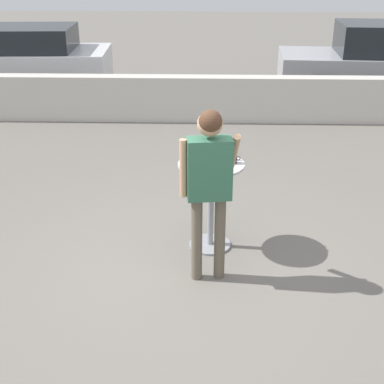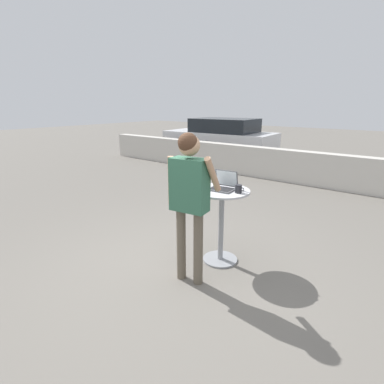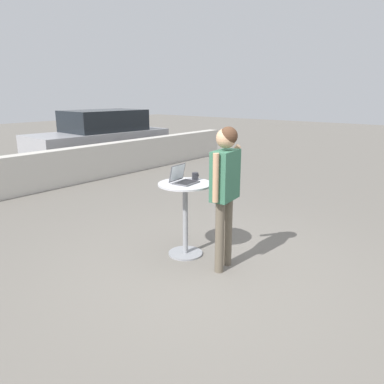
{
  "view_description": "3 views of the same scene",
  "coord_description": "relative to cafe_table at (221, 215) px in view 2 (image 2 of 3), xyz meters",
  "views": [
    {
      "loc": [
        0.21,
        -4.66,
        3.09
      ],
      "look_at": [
        0.07,
        0.21,
        0.85
      ],
      "focal_mm": 50.0,
      "sensor_mm": 36.0,
      "label": 1
    },
    {
      "loc": [
        2.23,
        -2.5,
        2.07
      ],
      "look_at": [
        0.11,
        0.19,
        1.05
      ],
      "focal_mm": 28.0,
      "sensor_mm": 36.0,
      "label": 2
    },
    {
      "loc": [
        -3.4,
        -2.43,
        2.15
      ],
      "look_at": [
        0.24,
        0.49,
        0.91
      ],
      "focal_mm": 35.0,
      "sensor_mm": 36.0,
      "label": 3
    }
  ],
  "objects": [
    {
      "name": "ground_plane",
      "position": [
        -0.26,
        -0.62,
        -0.66
      ],
      "size": [
        50.0,
        50.0,
        0.0
      ],
      "primitive_type": "plane",
      "color": "slate"
    },
    {
      "name": "pavement_kerb",
      "position": [
        -0.26,
        4.82,
        -0.23
      ],
      "size": [
        15.32,
        0.35,
        0.86
      ],
      "color": "beige",
      "rests_on": "ground_plane"
    },
    {
      "name": "cafe_table",
      "position": [
        0.0,
        0.0,
        0.0
      ],
      "size": [
        0.71,
        0.71,
        1.0
      ],
      "color": "gray",
      "rests_on": "ground_plane"
    },
    {
      "name": "laptop",
      "position": [
        -0.0,
        0.03,
        0.4
      ],
      "size": [
        0.33,
        0.32,
        0.24
      ],
      "color": "#515156",
      "rests_on": "cafe_table"
    },
    {
      "name": "coffee_mug",
      "position": [
        0.23,
        0.01,
        0.4
      ],
      "size": [
        0.12,
        0.09,
        0.1
      ],
      "color": "#232328",
      "rests_on": "cafe_table"
    },
    {
      "name": "standing_person",
      "position": [
        -0.02,
        -0.64,
        0.49
      ],
      "size": [
        0.57,
        0.42,
        1.78
      ],
      "color": "brown",
      "rests_on": "ground_plane"
    },
    {
      "name": "parked_car_further_down",
      "position": [
        -4.35,
        6.67,
        0.12
      ],
      "size": [
        4.3,
        2.12,
        1.52
      ],
      "color": "silver",
      "rests_on": "ground_plane"
    }
  ]
}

